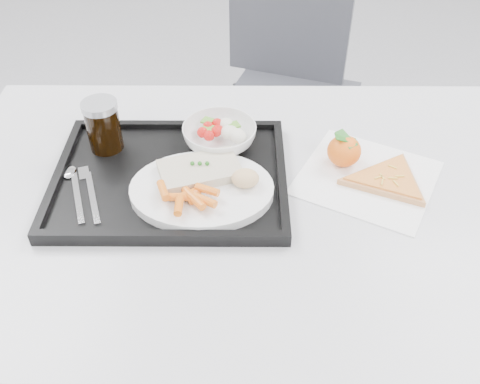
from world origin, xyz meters
TOP-DOWN VIEW (x-y plane):
  - table at (0.00, 0.30)m, footprint 1.20×0.80m
  - chair at (0.15, 1.16)m, footprint 0.53×0.54m
  - tray at (-0.15, 0.33)m, footprint 0.45×0.35m
  - dinner_plate at (-0.09, 0.28)m, footprint 0.27×0.27m
  - fish_fillet at (-0.09, 0.31)m, footprint 0.17×0.13m
  - bread_roll at (-0.00, 0.28)m, footprint 0.05×0.04m
  - salad_bowl at (-0.06, 0.43)m, footprint 0.15×0.15m
  - cola_glass at (-0.29, 0.42)m, footprint 0.07×0.07m
  - cutlery at (-0.32, 0.29)m, footprint 0.11×0.17m
  - napkin at (0.24, 0.34)m, footprint 0.33×0.33m
  - tangerine at (0.19, 0.39)m, footprint 0.08×0.08m
  - pizza_slice at (0.28, 0.33)m, footprint 0.21×0.21m
  - carrot_pile at (-0.11, 0.24)m, footprint 0.12×0.08m
  - salad_contents at (-0.05, 0.43)m, footprint 0.10×0.08m

SIDE VIEW (x-z plane):
  - chair at x=0.15m, z-range 0.07..1.00m
  - table at x=0.00m, z-range 0.31..1.06m
  - napkin at x=0.24m, z-range 0.75..0.75m
  - tray at x=-0.15m, z-range 0.75..0.77m
  - pizza_slice at x=0.28m, z-range 0.75..0.77m
  - cutlery at x=-0.32m, z-range 0.76..0.77m
  - dinner_plate at x=-0.09m, z-range 0.77..0.78m
  - tangerine at x=0.19m, z-range 0.75..0.82m
  - salad_bowl at x=-0.06m, z-range 0.77..0.81m
  - fish_fillet at x=-0.09m, z-range 0.78..0.81m
  - carrot_pile at x=-0.11m, z-range 0.78..0.81m
  - bread_roll at x=0.00m, z-range 0.78..0.82m
  - salad_contents at x=-0.05m, z-range 0.79..0.81m
  - cola_glass at x=-0.29m, z-range 0.77..0.88m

